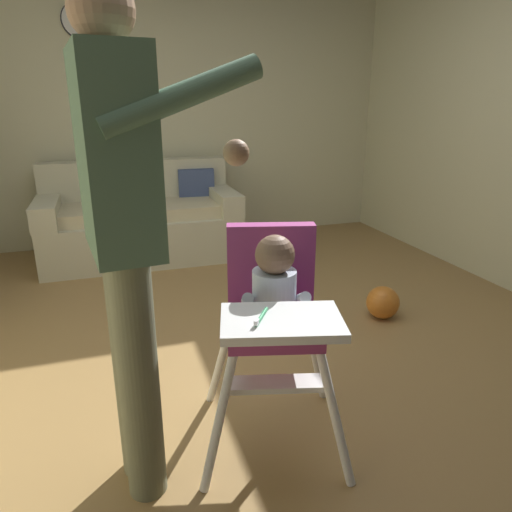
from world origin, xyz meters
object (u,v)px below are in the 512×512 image
object	(u,v)px
adult_standing	(124,234)
wall_clock	(79,20)
high_chair	(273,302)
toy_ball	(383,302)
couch	(141,221)

from	to	relation	value
adult_standing	wall_clock	distance (m)	3.45
high_chair	adult_standing	size ratio (longest dim) A/B	0.54
high_chair	wall_clock	world-z (taller)	wall_clock
high_chair	toy_ball	distance (m)	1.51
couch	high_chair	distance (m)	2.77
adult_standing	toy_ball	size ratio (longest dim) A/B	7.87
toy_ball	adult_standing	bearing A→B (deg)	-150.35
toy_ball	wall_clock	world-z (taller)	wall_clock
high_chair	adult_standing	distance (m)	0.64
high_chair	toy_ball	bearing A→B (deg)	143.39
toy_ball	wall_clock	xyz separation A→B (m)	(-1.77, 2.34, 1.95)
couch	adult_standing	xyz separation A→B (m)	(-0.24, -2.80, 0.65)
toy_ball	wall_clock	bearing A→B (deg)	127.06
wall_clock	couch	bearing A→B (deg)	-52.67
adult_standing	high_chair	bearing A→B (deg)	0.07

